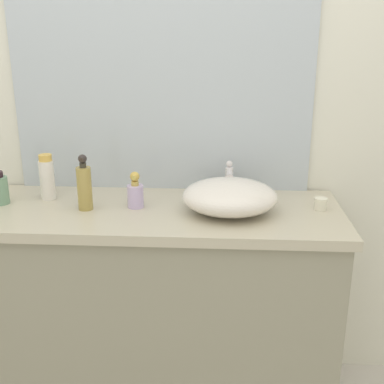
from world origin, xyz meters
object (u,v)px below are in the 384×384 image
(lotion_bottle, at_px, (135,193))
(soap_dispenser, at_px, (84,186))
(candle_jar, at_px, (321,204))
(perfume_bottle, at_px, (47,178))
(sink_basin, at_px, (230,197))

(lotion_bottle, bearing_deg, soap_dispenser, -169.66)
(candle_jar, bearing_deg, soap_dispenser, -176.83)
(soap_dispenser, xyz_separation_m, candle_jar, (0.92, 0.05, -0.07))
(soap_dispenser, height_order, candle_jar, soap_dispenser)
(soap_dispenser, relative_size, perfume_bottle, 1.17)
(soap_dispenser, distance_m, perfume_bottle, 0.22)
(lotion_bottle, xyz_separation_m, perfume_bottle, (-0.38, 0.08, 0.03))
(sink_basin, height_order, lotion_bottle, lotion_bottle)
(sink_basin, distance_m, lotion_bottle, 0.37)
(candle_jar, bearing_deg, lotion_bottle, -178.75)
(lotion_bottle, xyz_separation_m, candle_jar, (0.73, 0.02, -0.03))
(lotion_bottle, height_order, candle_jar, lotion_bottle)
(soap_dispenser, bearing_deg, perfume_bottle, 148.74)
(lotion_bottle, relative_size, candle_jar, 2.92)
(lotion_bottle, height_order, perfume_bottle, perfume_bottle)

